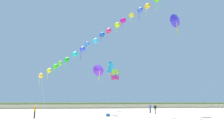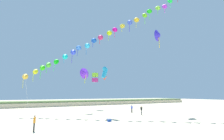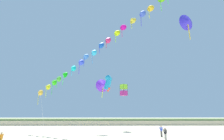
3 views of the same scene
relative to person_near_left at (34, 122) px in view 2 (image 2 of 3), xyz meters
The scene contains 12 objects.
ground_plane 10.37m from the person_near_left, 36.47° to the right, with size 240.00×240.00×0.00m, color beige.
dune_ridge 38.91m from the person_near_left, 77.68° to the left, with size 120.00×8.56×1.84m.
person_near_left is the anchor object (origin of this frame).
person_near_right 19.62m from the person_near_left, 15.11° to the left, with size 0.61×0.24×1.74m.
person_mid_center 21.78m from the person_near_left, 25.58° to the left, with size 0.53×0.42×1.70m.
kite_banner_string 20.30m from the person_near_left, 30.96° to the left, with size 28.69×16.08×25.22m.
large_kite_low_lead 25.49m from the person_near_left, 53.07° to the left, with size 1.76×1.76×2.49m.
large_kite_mid_trail 14.37m from the person_near_left, 27.39° to the left, with size 1.37×1.03×2.57m.
large_kite_high_solo 27.90m from the person_near_left, ahead, with size 2.65×1.70×4.08m.
large_kite_outer_drift 18.95m from the person_near_left, 54.23° to the left, with size 2.76×1.93×3.73m.
beach_cooler 10.26m from the person_near_left, ahead, with size 0.58×0.41×0.46m.
beach_ball 10.49m from the person_near_left, 13.70° to the left, with size 0.36×0.36×0.36m.
Camera 2 is at (-8.73, -13.02, 4.00)m, focal length 24.00 mm.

